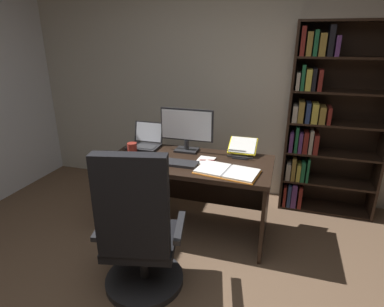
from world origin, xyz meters
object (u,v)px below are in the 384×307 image
at_px(coffee_mug, 132,148).
at_px(keyboard, 174,163).
at_px(pen, 207,160).
at_px(open_binder, 227,171).
at_px(notepad, 205,161).
at_px(bookshelf, 324,122).
at_px(office_chair, 138,237).
at_px(computer_mouse, 143,158).
at_px(reading_stand_with_book, 242,148).
at_px(desk, 191,177).
at_px(monitor, 187,130).
at_px(laptop, 145,142).

bearing_deg(coffee_mug, keyboard, -17.55).
distance_m(keyboard, coffee_mug, 0.52).
distance_m(pen, coffee_mug, 0.76).
distance_m(open_binder, coffee_mug, 1.00).
bearing_deg(notepad, bookshelf, 38.16).
distance_m(office_chair, pen, 0.97).
distance_m(bookshelf, keyboard, 1.62).
distance_m(keyboard, computer_mouse, 0.30).
distance_m(bookshelf, notepad, 1.34).
bearing_deg(reading_stand_with_book, notepad, -136.26).
bearing_deg(desk, reading_stand_with_book, 26.48).
bearing_deg(notepad, monitor, 138.55).
bearing_deg(open_binder, office_chair, -115.44).
height_order(laptop, computer_mouse, laptop).
relative_size(desk, pen, 10.73).
distance_m(bookshelf, reading_stand_with_book, 0.94).
bearing_deg(laptop, desk, -16.48).
distance_m(computer_mouse, open_binder, 0.78).
height_order(monitor, laptop, monitor).
distance_m(desk, open_binder, 0.51).
xyz_separation_m(monitor, laptop, (-0.45, 0.00, -0.17)).
xyz_separation_m(computer_mouse, notepad, (0.54, 0.14, -0.02)).
bearing_deg(coffee_mug, desk, 4.45).
relative_size(open_binder, coffee_mug, 5.66).
height_order(notepad, coffee_mug, coffee_mug).
relative_size(laptop, computer_mouse, 3.01).
height_order(bookshelf, office_chair, bookshelf).
height_order(monitor, pen, monitor).
distance_m(bookshelf, laptop, 1.84).
height_order(laptop, reading_stand_with_book, laptop).
bearing_deg(reading_stand_with_book, computer_mouse, -153.26).
bearing_deg(monitor, pen, -39.23).
bearing_deg(open_binder, bookshelf, 60.45).
distance_m(bookshelf, monitor, 1.42).
height_order(desk, keyboard, keyboard).
xyz_separation_m(office_chair, open_binder, (0.48, 0.70, 0.27)).
bearing_deg(laptop, keyboard, -38.86).
relative_size(bookshelf, reading_stand_with_book, 6.94).
height_order(bookshelf, open_binder, bookshelf).
xyz_separation_m(monitor, notepad, (0.24, -0.22, -0.21)).
distance_m(desk, computer_mouse, 0.50).
bearing_deg(pen, notepad, 180.00).
relative_size(desk, coffee_mug, 15.39).
height_order(monitor, keyboard, monitor).
relative_size(laptop, notepad, 1.49).
relative_size(desk, notepad, 7.16).
relative_size(bookshelf, coffee_mug, 19.92).
xyz_separation_m(bookshelf, monitor, (-1.28, -0.60, -0.03)).
height_order(laptop, open_binder, laptop).
relative_size(office_chair, computer_mouse, 10.93).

